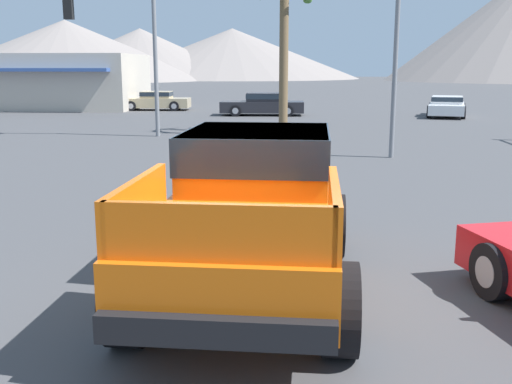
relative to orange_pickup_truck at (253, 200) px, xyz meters
The scene contains 9 objects.
ground_plane 1.06m from the orange_pickup_truck, 46.98° to the right, with size 320.00×320.00×0.00m, color #424244.
orange_pickup_truck is the anchor object (origin of this frame).
parked_car_tan 31.07m from the orange_pickup_truck, 105.57° to the left, with size 4.32×1.97×1.16m.
parked_car_dark 26.38m from the orange_pickup_truck, 93.13° to the left, with size 4.64×2.08×1.24m.
parked_car_white 27.57m from the orange_pickup_truck, 71.88° to the left, with size 2.81×4.73×1.09m.
traffic_light_main 17.28m from the orange_pickup_truck, 111.89° to the left, with size 3.79×0.38×5.61m.
palm_tree_tall 17.72m from the orange_pickup_truck, 90.17° to the left, with size 2.63×2.86×6.62m.
storefront_building 35.29m from the orange_pickup_truck, 117.86° to the left, with size 13.41×7.58×3.44m.
distant_mountain_range 121.70m from the orange_pickup_truck, 84.60° to the left, with size 154.92×79.01×21.68m.
Camera 1 is at (0.51, -7.10, 2.66)m, focal length 42.00 mm.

